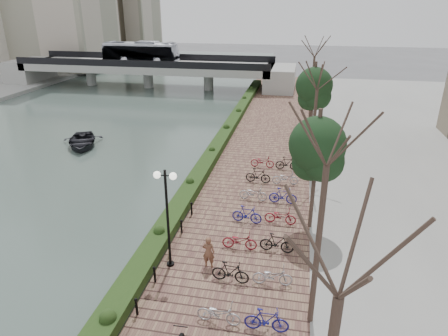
# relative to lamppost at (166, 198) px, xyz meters

# --- Properties ---
(river_water) EXTENTS (30.00, 130.00, 0.02)m
(river_water) POSITION_rel_lamppost_xyz_m (-16.67, 20.71, -3.93)
(river_water) COLOR #43544C
(river_water) RESTS_ON ground
(promenade) EXTENTS (8.00, 75.00, 0.50)m
(promenade) POSITION_rel_lamppost_xyz_m (2.33, 13.21, -3.69)
(promenade) COLOR brown
(promenade) RESTS_ON ground
(hedge) EXTENTS (1.10, 56.00, 0.60)m
(hedge) POSITION_rel_lamppost_xyz_m (-1.07, 15.71, -3.14)
(hedge) COLOR #1C3613
(hedge) RESTS_ON promenade
(chain_fence) EXTENTS (0.10, 14.10, 0.70)m
(chain_fence) POSITION_rel_lamppost_xyz_m (-0.27, -2.29, -3.09)
(chain_fence) COLOR black
(chain_fence) RESTS_ON promenade
(lamppost) EXTENTS (1.02, 0.32, 4.76)m
(lamppost) POSITION_rel_lamppost_xyz_m (0.00, 0.00, 0.00)
(lamppost) COLOR black
(lamppost) RESTS_ON promenade
(pedestrian) EXTENTS (0.57, 0.37, 1.55)m
(pedestrian) POSITION_rel_lamppost_xyz_m (1.76, 0.22, -2.66)
(pedestrian) COLOR brown
(pedestrian) RESTS_ON promenade
(bicycle_parking) EXTENTS (2.40, 17.32, 1.00)m
(bicycle_parking) POSITION_rel_lamppost_xyz_m (3.82, 4.55, -2.97)
(bicycle_parking) COLOR #A0A0A4
(bicycle_parking) RESTS_ON promenade
(street_trees) EXTENTS (3.20, 37.12, 6.80)m
(street_trees) POSITION_rel_lamppost_xyz_m (6.33, 8.39, -0.26)
(street_trees) COLOR #392821
(street_trees) RESTS_ON promenade
(bridge) EXTENTS (36.00, 10.77, 6.50)m
(bridge) POSITION_rel_lamppost_xyz_m (-16.85, 40.71, -0.57)
(bridge) COLOR #A3A39E
(bridge) RESTS_ON ground
(boat) EXTENTS (5.17, 5.84, 1.00)m
(boat) POSITION_rel_lamppost_xyz_m (-13.06, 15.27, -3.42)
(boat) COLOR black
(boat) RESTS_ON river_water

